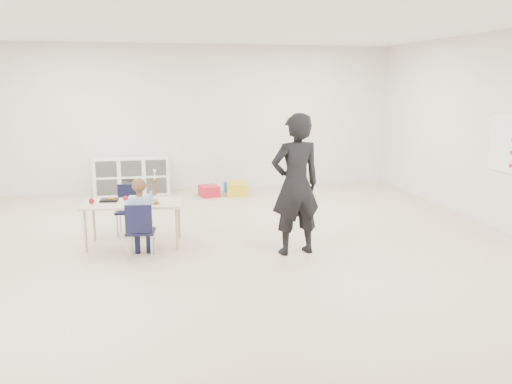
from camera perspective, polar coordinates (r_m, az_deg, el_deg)
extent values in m
plane|color=beige|center=(6.50, -2.62, -7.23)|extent=(9.00, 9.00, 0.00)
plane|color=white|center=(6.20, -2.87, 18.09)|extent=(9.00, 9.00, 0.00)
cube|color=white|center=(10.65, -6.66, 7.71)|extent=(8.00, 0.02, 2.80)
cube|color=white|center=(1.98, 18.94, -9.32)|extent=(8.00, 0.02, 2.80)
cube|color=beige|center=(7.13, -12.80, -1.20)|extent=(1.31, 0.77, 0.03)
cube|color=black|center=(7.15, -12.05, -0.88)|extent=(0.24, 0.19, 0.03)
cube|color=black|center=(7.26, -15.21, -0.84)|extent=(0.24, 0.19, 0.03)
cube|color=white|center=(6.98, -12.86, -0.92)|extent=(0.08, 0.08, 0.10)
ellipsoid|color=#B38B49|center=(6.98, -10.58, -0.96)|extent=(0.09, 0.09, 0.07)
sphere|color=maroon|center=(7.22, -13.55, -0.66)|extent=(0.07, 0.07, 0.07)
sphere|color=maroon|center=(7.18, -16.93, -0.91)|extent=(0.07, 0.07, 0.07)
cube|color=white|center=(10.51, -12.95, 1.67)|extent=(1.40, 0.40, 0.70)
cube|color=white|center=(8.36, 24.64, 4.71)|extent=(0.02, 0.60, 0.80)
imported|color=black|center=(6.58, 4.19, 0.78)|extent=(0.69, 0.51, 1.73)
cube|color=red|center=(10.13, -4.97, 0.11)|extent=(0.38, 0.45, 0.20)
cube|color=gold|center=(10.19, -1.95, 0.35)|extent=(0.46, 0.55, 0.24)
cube|color=blue|center=(10.40, -2.23, 0.44)|extent=(0.40, 0.46, 0.19)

